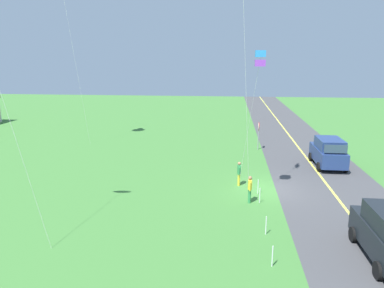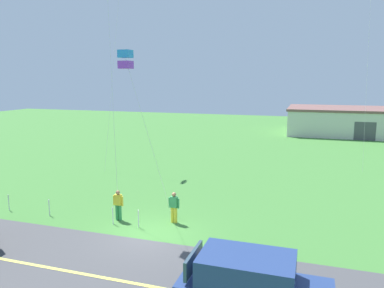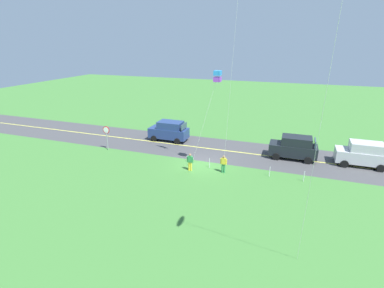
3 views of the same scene
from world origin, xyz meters
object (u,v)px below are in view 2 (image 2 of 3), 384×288
at_px(kite_red_low, 126,60).
at_px(warehouse_distant, 360,121).
at_px(person_adult_companion, 118,204).
at_px(person_adult_near, 174,206).

relative_size(kite_red_low, warehouse_distant, 0.47).
height_order(person_adult_companion, warehouse_distant, warehouse_distant).
xyz_separation_m(person_adult_near, warehouse_distant, (12.50, 36.15, 0.89)).
bearing_deg(person_adult_near, kite_red_low, -97.66).
bearing_deg(person_adult_companion, kite_red_low, 22.73).
relative_size(person_adult_near, kite_red_low, 0.19).
height_order(person_adult_near, kite_red_low, kite_red_low).
height_order(person_adult_near, warehouse_distant, warehouse_distant).
distance_m(kite_red_low, warehouse_distant, 40.29).
distance_m(person_adult_near, kite_red_low, 7.59).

